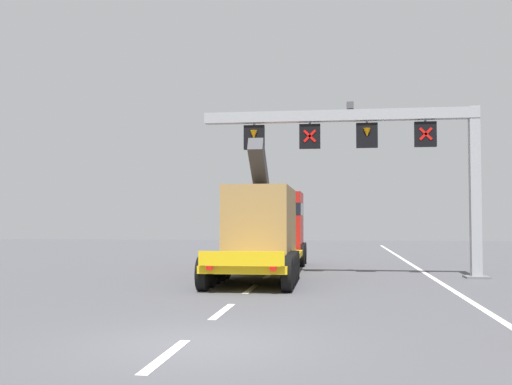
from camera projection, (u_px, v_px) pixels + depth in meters
ground at (198, 344)px, 11.19m from camera, size 112.00×112.00×0.00m
lane_markings at (275, 270)px, 27.51m from camera, size 0.20×47.49×0.01m
edge_line_right at (440, 282)px, 22.23m from camera, size 0.20×63.00×0.01m
overhead_lane_gantry at (374, 141)px, 24.60m from camera, size 11.30×0.90×7.05m
heavy_haul_truck_yellow at (268, 226)px, 26.77m from camera, size 3.16×14.09×5.30m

